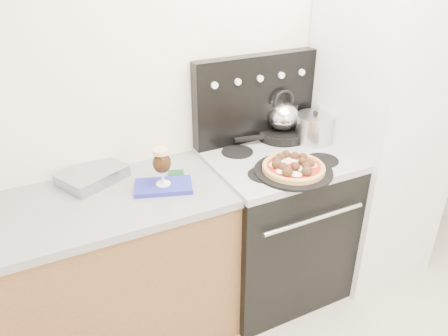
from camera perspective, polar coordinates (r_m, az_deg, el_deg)
room_shell at (r=1.65m, az=22.34°, el=-0.97°), size 3.52×3.01×2.52m
base_cabinet at (r=2.40m, az=-17.39°, el=-14.25°), size 1.45×0.60×0.86m
countertop at (r=2.13m, az=-19.09°, el=-5.18°), size 1.48×0.63×0.04m
stove_body at (r=2.68m, az=6.56°, el=-7.73°), size 0.76×0.65×0.88m
cooktop at (r=2.44m, az=7.14°, el=1.10°), size 0.76×0.65×0.04m
backguard at (r=2.55m, az=4.09°, el=9.04°), size 0.76×0.08×0.50m
fridge at (r=2.82m, az=19.49°, el=4.63°), size 0.64×0.68×1.90m
foil_sheet at (r=2.29m, az=-16.80°, el=-0.93°), size 0.37×0.33×0.06m
oven_mitt at (r=2.16m, az=-7.91°, el=-2.39°), size 0.31×0.24×0.02m
beer_glass at (r=2.10m, az=-8.10°, el=0.16°), size 0.10×0.10×0.19m
pizza_pan at (r=2.27m, az=9.03°, el=-0.41°), size 0.41×0.41×0.01m
pizza at (r=2.26m, az=9.09°, el=0.24°), size 0.38×0.38×0.05m
skillet at (r=2.65m, az=7.53°, el=4.45°), size 0.33×0.33×0.05m
tea_kettle at (r=2.60m, az=7.71°, el=7.05°), size 0.22×0.22×0.21m
stock_pot at (r=2.62m, az=11.67°, el=5.00°), size 0.22×0.22×0.16m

